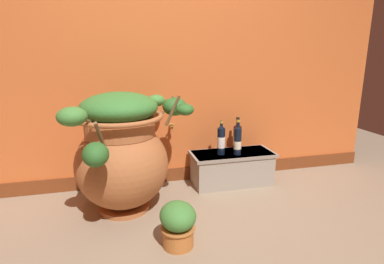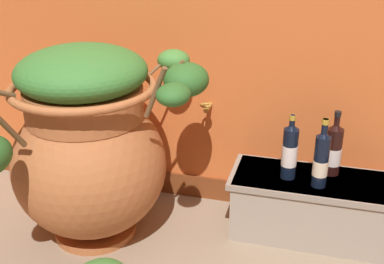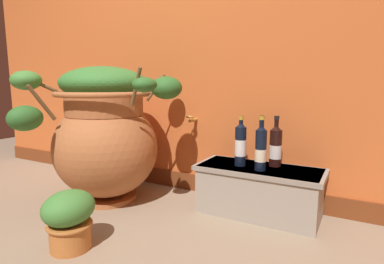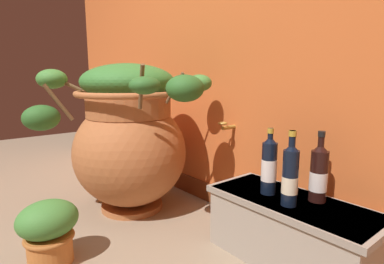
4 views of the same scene
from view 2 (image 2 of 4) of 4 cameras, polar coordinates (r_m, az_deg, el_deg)
terracotta_urn at (r=2.33m, az=-11.84°, el=-1.26°), size 0.93×0.96×0.94m
stone_ledge at (r=2.49m, az=13.54°, el=-8.08°), size 0.78×0.34×0.31m
wine_bottle_left at (r=2.34m, az=11.20°, el=-2.10°), size 0.07×0.07×0.32m
wine_bottle_middle at (r=2.30m, az=14.67°, el=-2.96°), size 0.07×0.07×0.33m
wine_bottle_right at (r=2.43m, az=16.00°, el=-1.84°), size 0.08×0.08×0.32m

